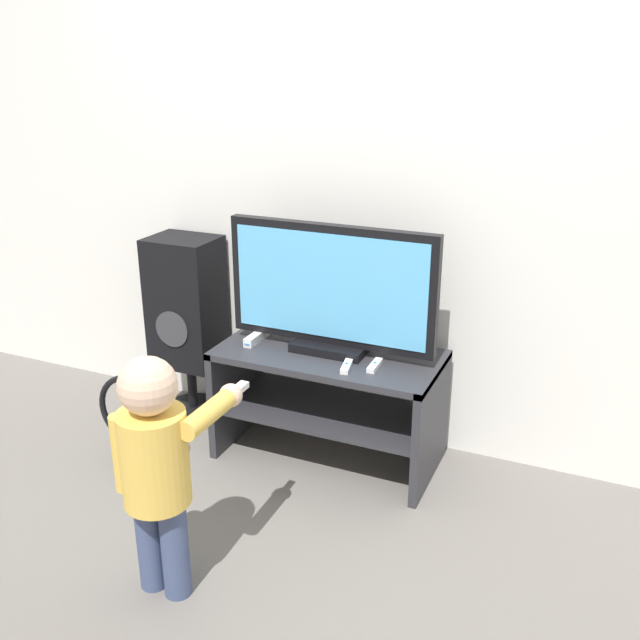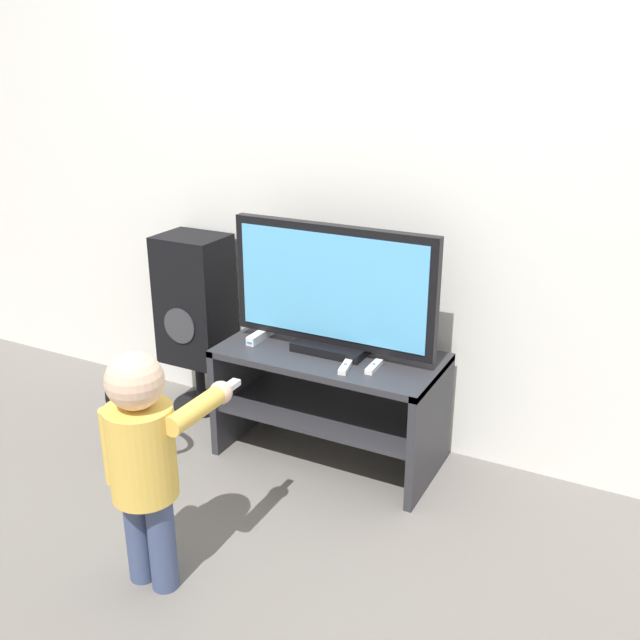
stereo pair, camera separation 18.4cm
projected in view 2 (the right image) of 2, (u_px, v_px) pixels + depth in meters
ground_plane at (305, 481)px, 3.20m from camera, size 16.00×16.00×0.00m
wall_back at (364, 172)px, 3.22m from camera, size 10.00×0.06×2.60m
tv_stand at (330, 390)px, 3.28m from camera, size 1.02×0.50×0.54m
television at (333, 291)px, 3.13m from camera, size 0.96×0.20×0.58m
game_console at (261, 335)px, 3.36m from camera, size 0.04×0.20×0.04m
remote_primary at (374, 367)px, 3.04m from camera, size 0.04×0.13×0.03m
remote_secondary at (345, 367)px, 3.04m from camera, size 0.06×0.13×0.03m
child at (145, 453)px, 2.42m from camera, size 0.34×0.50×0.91m
speaker_tower at (195, 303)px, 3.68m from camera, size 0.34×0.31×0.95m
floor_fan at (137, 418)px, 3.33m from camera, size 0.36×0.18×0.45m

